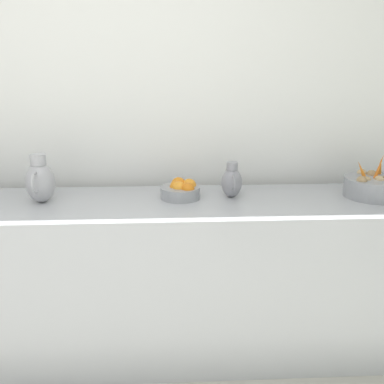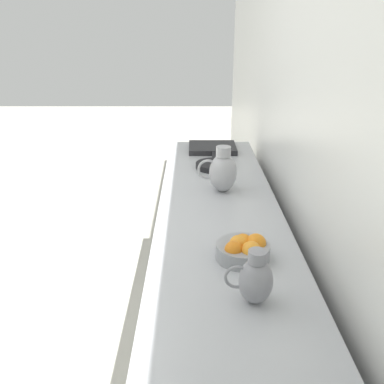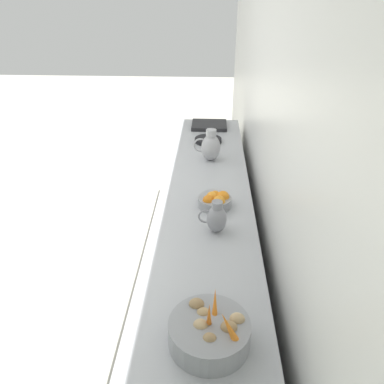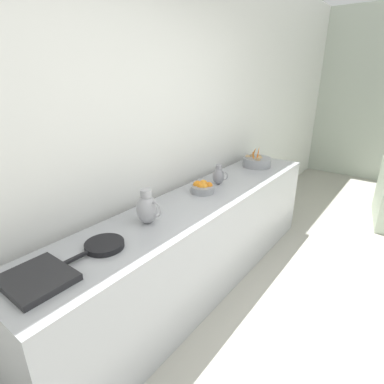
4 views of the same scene
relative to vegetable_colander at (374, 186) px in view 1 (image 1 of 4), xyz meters
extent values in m
cube|color=white|center=(-0.38, -0.68, 0.56)|extent=(0.10, 8.54, 3.00)
cube|color=#ADAFB5|center=(0.04, -1.18, -0.50)|extent=(0.61, 3.27, 0.88)
cylinder|color=gray|center=(0.00, 0.00, 0.00)|extent=(0.32, 0.32, 0.10)
torus|color=gray|center=(0.00, 0.00, -0.05)|extent=(0.19, 0.19, 0.01)
cone|color=orange|center=(-0.02, -0.07, 0.08)|extent=(0.03, 0.08, 0.12)
cone|color=orange|center=(0.00, 0.01, 0.10)|extent=(0.03, 0.06, 0.16)
cone|color=orange|center=(-0.07, 0.06, 0.09)|extent=(0.10, 0.07, 0.13)
ellipsoid|color=tan|center=(0.03, -0.05, 0.04)|extent=(0.05, 0.05, 0.04)
ellipsoid|color=tan|center=(0.04, 0.01, 0.04)|extent=(0.06, 0.05, 0.05)
ellipsoid|color=#9E7F56|center=(0.05, -0.09, 0.05)|extent=(0.06, 0.05, 0.05)
ellipsoid|color=#9E7F56|center=(-0.07, 0.02, 0.05)|extent=(0.06, 0.05, 0.05)
ellipsoid|color=tan|center=(-0.10, -0.03, 0.05)|extent=(0.06, 0.05, 0.05)
cylinder|color=gray|center=(-0.02, -1.05, -0.02)|extent=(0.21, 0.21, 0.06)
sphere|color=orange|center=(-0.02, -1.07, 0.00)|extent=(0.07, 0.07, 0.07)
sphere|color=orange|center=(0.02, -1.01, 0.00)|extent=(0.07, 0.07, 0.07)
sphere|color=orange|center=(-0.05, -1.00, 0.00)|extent=(0.08, 0.08, 0.08)
sphere|color=orange|center=(0.00, -1.05, 0.00)|extent=(0.07, 0.07, 0.07)
sphere|color=orange|center=(-0.07, -1.05, 0.00)|extent=(0.08, 0.08, 0.08)
ellipsoid|color=#A3A3A8|center=(0.01, -1.77, 0.05)|extent=(0.15, 0.15, 0.21)
cylinder|color=#A3A3A8|center=(0.01, -1.77, 0.17)|extent=(0.08, 0.08, 0.06)
torus|color=#A3A3A8|center=(0.09, -1.77, 0.07)|extent=(0.11, 0.01, 0.11)
ellipsoid|color=gray|center=(-0.03, -0.77, 0.02)|extent=(0.11, 0.11, 0.16)
cylinder|color=gray|center=(-0.03, -0.77, 0.11)|extent=(0.06, 0.06, 0.04)
torus|color=gray|center=(0.03, -0.77, 0.04)|extent=(0.09, 0.01, 0.09)
camera|label=1|loc=(2.20, -1.10, 0.64)|focal=40.54mm
camera|label=2|loc=(0.18, 0.40, 0.80)|focal=39.47mm
camera|label=3|loc=(0.02, 1.03, 1.17)|focal=35.56mm
camera|label=4|loc=(1.42, -3.12, 0.93)|focal=28.27mm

